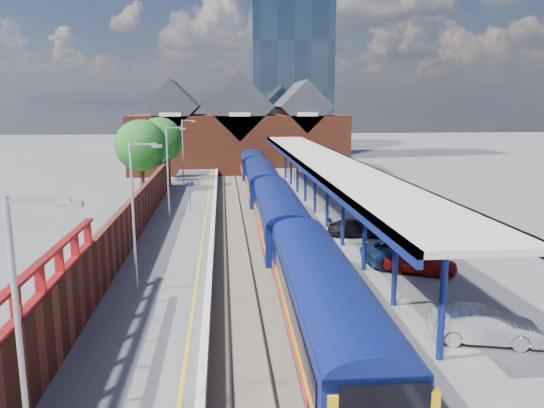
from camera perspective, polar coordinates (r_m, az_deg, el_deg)
The scene contains 24 objects.
ground at distance 49.42m, azimuth -2.52°, elevation -0.51°, with size 240.00×240.00×0.00m, color #5B5B5E.
ballast_bed at distance 39.67m, azimuth -1.79°, elevation -3.31°, with size 6.00×76.00×0.06m, color #473D33.
rails at distance 39.65m, azimuth -1.80°, elevation -3.18°, with size 4.51×76.00×0.14m.
left_platform at distance 39.62m, azimuth -9.77°, elevation -2.78°, with size 5.00×76.00×1.00m, color #565659.
right_platform at distance 40.37m, azimuth 6.74°, elevation -2.44°, with size 6.00×76.00×1.00m, color #565659.
coping_left at distance 39.38m, azimuth -6.38°, elevation -1.99°, with size 0.30×76.00×0.05m, color silver.
coping_right at distance 39.75m, azimuth 2.73°, elevation -1.81°, with size 0.30×76.00×0.05m, color silver.
yellow_line at distance 39.40m, azimuth -7.26°, elevation -2.03°, with size 0.14×76.00×0.01m, color yellow.
train at distance 45.16m, azimuth -0.39°, elevation 1.15°, with size 3.13×65.95×3.45m.
canopy at distance 41.34m, azimuth 5.62°, elevation 4.58°, with size 4.50×52.00×4.48m.
lamp_post_a at distance 12.11m, azimuth -24.89°, elevation -13.31°, with size 1.48×0.18×7.00m.
lamp_post_b at distance 25.17m, azimuth -14.42°, elevation -0.36°, with size 1.48×0.18×7.00m.
lamp_post_c at distance 40.87m, azimuth -10.98°, elevation 4.00°, with size 1.48×0.18×7.00m.
lamp_post_d at distance 56.73m, azimuth -9.44°, elevation 5.92°, with size 1.48×0.18×7.00m.
platform_sign at distance 43.06m, azimuth -8.81°, elevation 1.31°, with size 0.55×0.08×2.50m.
brick_wall at distance 33.25m, azimuth -15.18°, elevation -2.18°, with size 0.35×50.00×3.86m.
station_building at distance 76.55m, azimuth -3.62°, elevation 7.64°, with size 30.00×12.12×13.78m.
glass_tower at distance 99.72m, azimuth 1.87°, elevation 16.89°, with size 14.20×14.20×40.30m.
tree_near at distance 55.06m, azimuth -13.77°, elevation 5.99°, with size 5.20×5.20×8.10m.
tree_far at distance 62.84m, azimuth -11.82°, elevation 6.64°, with size 5.20×5.20×8.10m.
parked_car_red at distance 28.66m, azimuth 15.62°, elevation -5.96°, with size 1.52×3.77×1.28m, color maroon.
parked_car_silver at distance 21.50m, azimuth 21.85°, elevation -12.07°, with size 1.37×3.93×1.30m, color #A9A8AD.
parked_car_dark at distance 35.58m, azimuth 9.14°, elevation -2.56°, with size 1.58×3.90×1.13m, color black.
parked_car_blue at distance 30.02m, azimuth 14.21°, elevation -5.08°, with size 2.22×4.82×1.34m, color navy.
Camera 1 is at (-2.36, -18.39, 9.75)m, focal length 35.00 mm.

